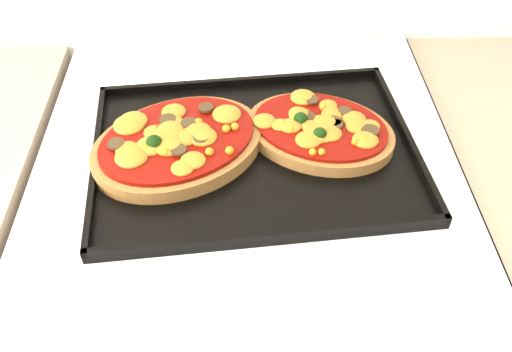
{
  "coord_description": "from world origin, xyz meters",
  "views": [
    {
      "loc": [
        0.01,
        1.09,
        1.45
      ],
      "look_at": [
        0.03,
        1.63,
        0.92
      ],
      "focal_mm": 40.0,
      "sensor_mm": 36.0,
      "label": 1
    }
  ],
  "objects_px": {
    "baking_tray": "(255,150)",
    "stove": "(250,319)",
    "pizza_left": "(178,142)",
    "pizza_right": "(320,129)"
  },
  "relations": [
    {
      "from": "pizza_right",
      "to": "baking_tray",
      "type": "bearing_deg",
      "value": -164.79
    },
    {
      "from": "baking_tray",
      "to": "stove",
      "type": "bearing_deg",
      "value": 113.34
    },
    {
      "from": "pizza_left",
      "to": "pizza_right",
      "type": "bearing_deg",
      "value": 6.82
    },
    {
      "from": "stove",
      "to": "pizza_left",
      "type": "height_order",
      "value": "pizza_left"
    },
    {
      "from": "baking_tray",
      "to": "pizza_right",
      "type": "bearing_deg",
      "value": 10.26
    },
    {
      "from": "pizza_right",
      "to": "stove",
      "type": "bearing_deg",
      "value": -176.54
    },
    {
      "from": "stove",
      "to": "baking_tray",
      "type": "relative_size",
      "value": 2.06
    },
    {
      "from": "baking_tray",
      "to": "pizza_right",
      "type": "xyz_separation_m",
      "value": [
        0.09,
        0.03,
        0.01
      ]
    },
    {
      "from": "stove",
      "to": "pizza_left",
      "type": "relative_size",
      "value": 3.75
    },
    {
      "from": "pizza_left",
      "to": "pizza_right",
      "type": "xyz_separation_m",
      "value": [
        0.2,
        0.02,
        -0.0
      ]
    }
  ]
}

